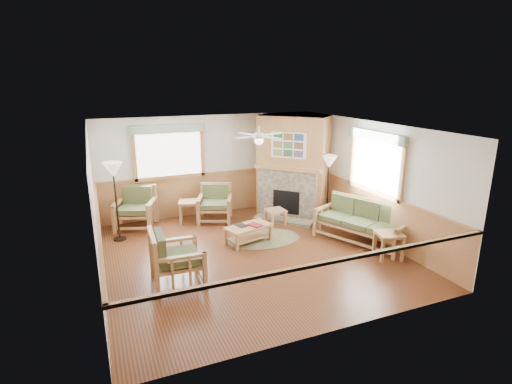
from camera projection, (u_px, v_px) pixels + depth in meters
name	position (u px, v px, depth m)	size (l,w,h in m)	color
floor	(251.00, 254.00, 8.57)	(6.00, 6.00, 0.01)	#572D18
ceiling	(251.00, 127.00, 7.83)	(6.00, 6.00, 0.01)	white
wall_back	(210.00, 165.00, 10.87)	(6.00, 0.02, 2.70)	silver
wall_front	(331.00, 249.00, 5.54)	(6.00, 0.02, 2.70)	silver
wall_left	(95.00, 211.00, 7.10)	(0.02, 6.00, 2.70)	silver
wall_right	(370.00, 180.00, 9.30)	(0.02, 6.00, 2.70)	silver
wainscot	(251.00, 230.00, 8.42)	(6.00, 6.00, 1.10)	#A77344
fireplace	(293.00, 166.00, 10.78)	(2.20, 2.20, 2.70)	#A77344
window_back	(167.00, 123.00, 10.11)	(1.90, 0.16, 1.50)	white
window_right	(379.00, 130.00, 8.79)	(0.16, 1.90, 1.50)	white
ceiling_fan	(259.00, 127.00, 8.22)	(1.24, 1.24, 0.36)	white
sofa	(361.00, 223.00, 9.06)	(0.84, 2.05, 0.94)	#A97E4F
armchair_back_left	(135.00, 208.00, 9.93)	(0.91, 0.91, 1.02)	#A97E4F
armchair_back_right	(215.00, 204.00, 10.43)	(0.84, 0.84, 0.94)	#A97E4F
armchair_left	(177.00, 257.00, 7.23)	(0.90, 0.90, 1.01)	#A97E4F
coffee_table	(248.00, 234.00, 9.08)	(1.03, 0.52, 0.41)	#A97E4F
end_table_chairs	(189.00, 211.00, 10.41)	(0.51, 0.49, 0.57)	#A97E4F
end_table_sofa	(388.00, 246.00, 8.28)	(0.51, 0.49, 0.57)	#A97E4F
footstool	(276.00, 217.00, 10.27)	(0.45, 0.45, 0.39)	#A97E4F
braided_rug	(264.00, 239.00, 9.35)	(1.76, 1.76, 0.01)	brown
floor_lamp_left	(116.00, 202.00, 9.07)	(0.42, 0.42, 1.85)	black
floor_lamp_right	(328.00, 189.00, 10.22)	(0.41, 0.41, 1.78)	black
book_red	(255.00, 224.00, 9.03)	(0.22, 0.30, 0.03)	maroon
book_dark	(241.00, 225.00, 9.03)	(0.20, 0.27, 0.03)	black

